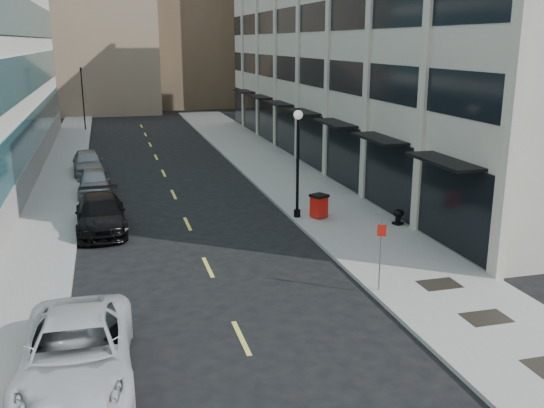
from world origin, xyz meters
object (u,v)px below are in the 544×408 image
car_white_van (76,352)px  car_silver_sedan (95,182)px  sign_post (381,246)px  car_black_pickup (101,214)px  traffic_signal (81,71)px  car_grey_sedan (88,162)px  trash_bin (319,205)px  lamppost (298,154)px  urn_planter (398,215)px

car_white_van → car_silver_sedan: (0.23, 20.24, -0.08)m
sign_post → car_black_pickup: bearing=155.9°
traffic_signal → sign_post: traffic_signal is taller
traffic_signal → car_grey_sedan: 21.58m
trash_bin → car_grey_sedan: bearing=103.7°
trash_bin → lamppost: (-0.98, 0.42, 2.50)m
car_white_van → car_silver_sedan: size_ratio=1.35×
car_white_van → sign_post: 10.38m
car_white_van → car_silver_sedan: car_white_van is taller
car_silver_sedan → urn_planter: (13.81, -10.17, -0.17)m
trash_bin → urn_planter: (3.21, -2.04, -0.18)m
lamppost → sign_post: lamppost is taller
car_white_van → sign_post: (9.85, 3.14, 0.93)m
car_grey_sedan → urn_planter: car_grey_sedan is taller
car_black_pickup → car_grey_sedan: 13.03m
lamppost → sign_post: size_ratio=2.10×
sign_post → urn_planter: (4.19, 6.94, -1.17)m
car_grey_sedan → sign_post: (10.10, -23.10, 0.97)m
car_black_pickup → car_white_van: bearing=-94.1°
traffic_signal → car_white_van: 47.51m
car_black_pickup → car_grey_sedan: bearing=92.0°
lamppost → car_silver_sedan: bearing=141.3°
urn_planter → trash_bin: bearing=147.6°
car_silver_sedan → car_grey_sedan: car_grey_sedan is taller
car_grey_sedan → car_white_van: bearing=-92.7°
lamppost → traffic_signal: bearing=107.3°
car_white_van → urn_planter: (14.04, 10.08, -0.24)m
car_black_pickup → trash_bin: car_black_pickup is taller
traffic_signal → trash_bin: 37.37m
trash_bin → car_white_van: bearing=-156.1°
car_white_van → urn_planter: 17.28m
car_black_pickup → lamppost: bearing=-5.9°
traffic_signal → trash_bin: traffic_signal is taller
trash_bin → lamppost: size_ratio=0.22×
car_grey_sedan → urn_planter: 21.58m
trash_bin → sign_post: 9.09m
car_white_van → urn_planter: size_ratio=8.21×
car_white_van → sign_post: size_ratio=2.39×
lamppost → urn_planter: lamppost is taller
car_black_pickup → lamppost: 9.63m
urn_planter → sign_post: bearing=-121.1°
car_silver_sedan → car_black_pickup: bearing=-86.8°
car_white_van → trash_bin: bearing=49.9°
traffic_signal → car_silver_sedan: 27.48m
car_silver_sedan → lamppost: lamppost is taller
lamppost → car_grey_sedan: bearing=126.4°
car_white_van → lamppost: 16.13m
car_black_pickup → car_silver_sedan: 7.01m
car_black_pickup → sign_post: (9.27, -10.10, 0.98)m
car_white_van → car_black_pickup: car_white_van is taller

